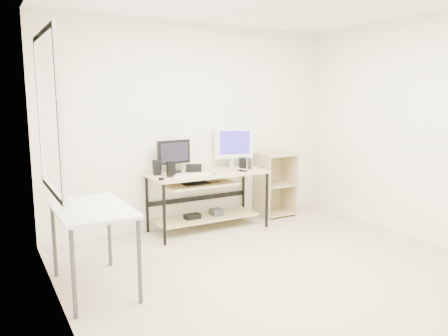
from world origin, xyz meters
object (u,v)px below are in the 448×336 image
Objects in this scene: shelf_unit at (274,184)px; white_imac at (234,144)px; black_monitor at (174,154)px; audio_controller at (171,169)px; desk at (206,189)px; side_table at (92,216)px.

white_imac reaches higher than shelf_unit.
audio_controller is (-0.15, -0.26, -0.14)m from black_monitor.
desk is at bearing -144.54° from white_imac.
shelf_unit is 1.74m from audio_controller.
shelf_unit is at bearing -6.90° from black_monitor.
black_monitor is (-0.35, 0.19, 0.44)m from desk.
black_monitor is 0.86m from white_imac.
black_monitor is at bearing 57.69° from audio_controller.
side_table is 2.52m from white_imac.
shelf_unit is at bearing 23.33° from side_table.
audio_controller reaches higher than shelf_unit.
audio_controller reaches higher than side_table.
side_table is 3.09m from shelf_unit.
desk is 1.50× the size of side_table.
side_table is 5.47× the size of audio_controller.
shelf_unit is 4.93× the size of audio_controller.
desk is at bearing 6.23° from audio_controller.
black_monitor is 2.43× the size of audio_controller.
desk is 1.19m from shelf_unit.
side_table is (-1.65, -1.06, 0.13)m from desk.
side_table is at bearing -156.67° from shelf_unit.
desk is 1.67× the size of shelf_unit.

